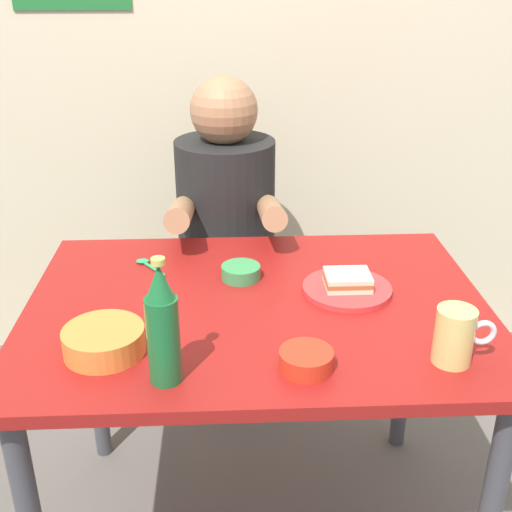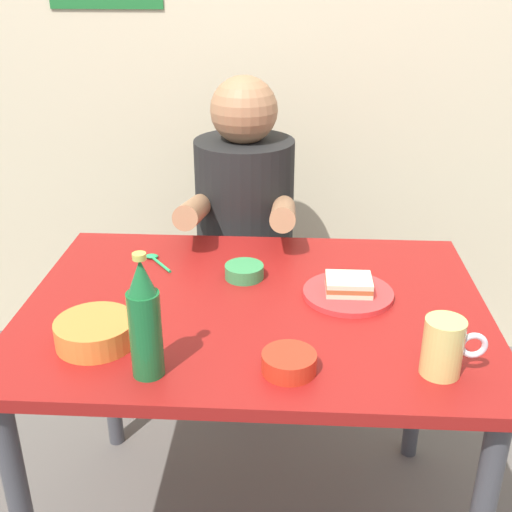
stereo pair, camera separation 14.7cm
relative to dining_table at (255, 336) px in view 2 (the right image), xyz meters
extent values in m
cube|color=beige|center=(0.00, 1.05, 0.65)|extent=(4.40, 0.08, 2.60)
cube|color=maroon|center=(0.00, 0.00, 0.08)|extent=(1.10, 0.80, 0.03)
cylinder|color=#3F3F44|center=(-0.49, 0.34, -0.29)|extent=(0.05, 0.05, 0.71)
cylinder|color=#3F3F44|center=(0.49, 0.34, -0.29)|extent=(0.05, 0.05, 0.71)
cylinder|color=#4C4C51|center=(-0.07, 0.63, -0.44)|extent=(0.08, 0.08, 0.41)
cylinder|color=maroon|center=(-0.07, 0.63, -0.22)|extent=(0.34, 0.34, 0.04)
cylinder|color=black|center=(-0.07, 0.63, 0.06)|extent=(0.32, 0.32, 0.52)
sphere|color=#A0704C|center=(-0.07, 0.63, 0.42)|extent=(0.21, 0.21, 0.21)
cylinder|color=#A0704C|center=(-0.20, 0.38, 0.18)|extent=(0.07, 0.31, 0.14)
cylinder|color=#A0704C|center=(0.06, 0.38, 0.18)|extent=(0.07, 0.31, 0.14)
cylinder|color=red|center=(0.22, 0.05, 0.10)|extent=(0.22, 0.22, 0.01)
cube|color=beige|center=(0.22, 0.05, 0.11)|extent=(0.11, 0.09, 0.01)
cube|color=#9E592D|center=(0.22, 0.05, 0.13)|extent=(0.11, 0.09, 0.01)
cube|color=beige|center=(0.22, 0.05, 0.14)|extent=(0.11, 0.09, 0.01)
cylinder|color=#D1BC66|center=(0.38, -0.26, 0.15)|extent=(0.08, 0.08, 0.12)
torus|color=silver|center=(0.44, -0.26, 0.16)|extent=(0.06, 0.01, 0.06)
cylinder|color=#19602D|center=(-0.19, -0.30, 0.18)|extent=(0.06, 0.06, 0.18)
cone|color=#19602D|center=(-0.19, -0.30, 0.31)|extent=(0.05, 0.05, 0.07)
cylinder|color=#BFB74C|center=(-0.19, -0.30, 0.35)|extent=(0.03, 0.03, 0.01)
cylinder|color=#388C4C|center=(-0.03, 0.13, 0.11)|extent=(0.10, 0.10, 0.03)
cylinder|color=#5B643A|center=(-0.03, 0.13, 0.12)|extent=(0.08, 0.08, 0.02)
cylinder|color=red|center=(0.08, -0.27, 0.11)|extent=(0.11, 0.11, 0.04)
cylinder|color=#A33521|center=(0.08, -0.27, 0.12)|extent=(0.09, 0.09, 0.02)
cylinder|color=orange|center=(-0.33, -0.20, 0.12)|extent=(0.17, 0.17, 0.05)
cylinder|color=#B25B2D|center=(-0.33, -0.20, 0.13)|extent=(0.14, 0.14, 0.02)
cylinder|color=#26A559|center=(-0.26, 0.19, 0.10)|extent=(0.07, 0.09, 0.01)
ellipsoid|color=#26A559|center=(-0.30, 0.23, 0.10)|extent=(0.04, 0.02, 0.01)
camera|label=1|loc=(-0.07, -1.34, 0.84)|focal=44.92mm
camera|label=2|loc=(0.08, -1.34, 0.84)|focal=44.92mm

